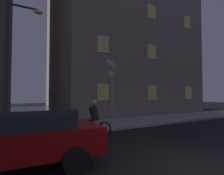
# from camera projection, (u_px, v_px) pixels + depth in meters

# --- Properties ---
(sidewalk_kerb) EXTENTS (40.00, 3.37, 0.14)m
(sidewalk_kerb) POSITION_uv_depth(u_px,v_px,m) (89.00, 126.00, 10.39)
(sidewalk_kerb) COLOR gray
(sidewalk_kerb) RESTS_ON ground_plane
(signpost) EXTENTS (1.15, 1.15, 3.74)m
(signpost) POSITION_uv_depth(u_px,v_px,m) (112.00, 85.00, 10.10)
(signpost) COLOR gray
(signpost) RESTS_ON sidewalk_kerb
(street_lamp) EXTENTS (1.57, 0.28, 5.86)m
(street_lamp) POSITION_uv_depth(u_px,v_px,m) (12.00, 54.00, 8.13)
(street_lamp) COLOR #2D2D30
(street_lamp) RESTS_ON sidewalk_kerb
(car_near_left) EXTENTS (4.76, 2.15, 1.48)m
(car_near_left) POSITION_uv_depth(u_px,v_px,m) (7.00, 138.00, 4.31)
(car_near_left) COLOR maroon
(car_near_left) RESTS_ON ground_plane
(cyclist) EXTENTS (1.82, 0.34, 1.61)m
(cyclist) POSITION_uv_depth(u_px,v_px,m) (93.00, 122.00, 7.27)
(cyclist) COLOR black
(cyclist) RESTS_ON ground_plane
(building_right_block) EXTENTS (13.67, 8.16, 19.89)m
(building_right_block) POSITION_uv_depth(u_px,v_px,m) (124.00, 16.00, 18.96)
(building_right_block) COLOR slate
(building_right_block) RESTS_ON ground_plane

